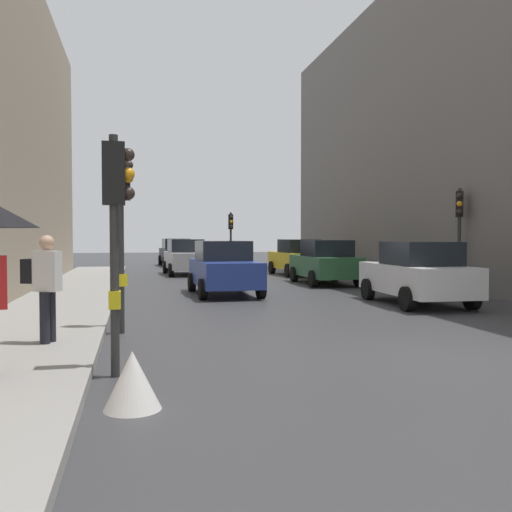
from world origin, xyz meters
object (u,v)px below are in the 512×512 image
at_px(car_green_estate, 325,262).
at_px(pedestrian_with_black_backpack, 45,282).
at_px(traffic_light_near_right, 122,209).
at_px(traffic_light_near_left, 116,211).
at_px(car_white_compact, 417,273).
at_px(car_blue_van, 224,268).
at_px(warning_sign_triangle, 132,380).
at_px(car_silver_hatchback, 186,257).
at_px(car_dark_suv, 176,252).
at_px(traffic_light_far_median, 231,230).
at_px(car_yellow_taxi, 298,257).
at_px(traffic_light_mid_street, 459,221).

relative_size(car_green_estate, pedestrian_with_black_backpack, 2.38).
height_order(traffic_light_near_right, traffic_light_near_left, traffic_light_near_right).
bearing_deg(car_white_compact, car_blue_van, 141.46).
xyz_separation_m(car_green_estate, warning_sign_triangle, (-7.44, -15.29, -0.55)).
bearing_deg(car_silver_hatchback, car_green_estate, -54.26).
height_order(traffic_light_near_right, car_blue_van, traffic_light_near_right).
bearing_deg(car_green_estate, car_dark_suv, 107.15).
height_order(traffic_light_near_right, car_white_compact, traffic_light_near_right).
bearing_deg(car_green_estate, traffic_light_far_median, 101.87).
relative_size(traffic_light_near_left, car_yellow_taxi, 0.76).
bearing_deg(car_green_estate, car_white_compact, -87.57).
bearing_deg(car_white_compact, car_dark_suv, 102.72).
relative_size(traffic_light_far_median, car_silver_hatchback, 0.76).
xyz_separation_m(traffic_light_mid_street, car_green_estate, (-2.95, 4.81, -1.52)).
distance_m(traffic_light_near_left, traffic_light_far_median, 24.51).
bearing_deg(car_green_estate, traffic_light_near_left, -119.12).
distance_m(traffic_light_mid_street, car_yellow_taxi, 10.57).
height_order(traffic_light_mid_street, car_dark_suv, traffic_light_mid_street).
distance_m(traffic_light_mid_street, car_green_estate, 5.84).
xyz_separation_m(car_dark_suv, pedestrian_with_black_backpack, (-4.04, -27.41, 0.29)).
xyz_separation_m(car_yellow_taxi, warning_sign_triangle, (-7.84, -20.63, -0.55)).
relative_size(car_yellow_taxi, car_blue_van, 1.01).
height_order(car_yellow_taxi, pedestrian_with_black_backpack, pedestrian_with_black_backpack).
distance_m(car_green_estate, warning_sign_triangle, 17.01).
relative_size(traffic_light_far_median, warning_sign_triangle, 5.01).
bearing_deg(traffic_light_far_median, car_green_estate, -78.13).
relative_size(traffic_light_far_median, car_blue_van, 0.77).
distance_m(traffic_light_mid_street, pedestrian_with_black_backpack, 13.78).
relative_size(traffic_light_near_left, traffic_light_far_median, 1.01).
height_order(car_yellow_taxi, car_dark_suv, same).
bearing_deg(car_yellow_taxi, car_blue_van, -120.26).
distance_m(car_dark_suv, car_white_compact, 23.21).
height_order(traffic_light_near_right, pedestrian_with_black_backpack, traffic_light_near_right).
relative_size(car_green_estate, car_blue_van, 0.99).
bearing_deg(warning_sign_triangle, traffic_light_near_left, 97.80).
xyz_separation_m(traffic_light_near_right, car_white_compact, (7.95, 3.15, -1.58)).
relative_size(traffic_light_near_left, car_dark_suv, 0.76).
bearing_deg(warning_sign_triangle, traffic_light_mid_street, 45.27).
bearing_deg(traffic_light_near_right, pedestrian_with_black_backpack, -126.75).
distance_m(car_blue_van, warning_sign_triangle, 12.46).
xyz_separation_m(traffic_light_mid_street, car_yellow_taxi, (-2.54, 10.15, -1.52)).
height_order(traffic_light_near_right, traffic_light_far_median, traffic_light_near_right).
relative_size(traffic_light_mid_street, car_green_estate, 0.83).
distance_m(traffic_light_near_right, car_dark_suv, 26.00).
bearing_deg(traffic_light_near_right, car_green_estate, 53.10).
height_order(car_silver_hatchback, car_blue_van, same).
height_order(traffic_light_far_median, car_green_estate, traffic_light_far_median).
distance_m(traffic_light_near_left, car_green_estate, 15.78).
bearing_deg(car_yellow_taxi, pedestrian_with_black_backpack, -118.37).
height_order(car_yellow_taxi, car_silver_hatchback, same).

